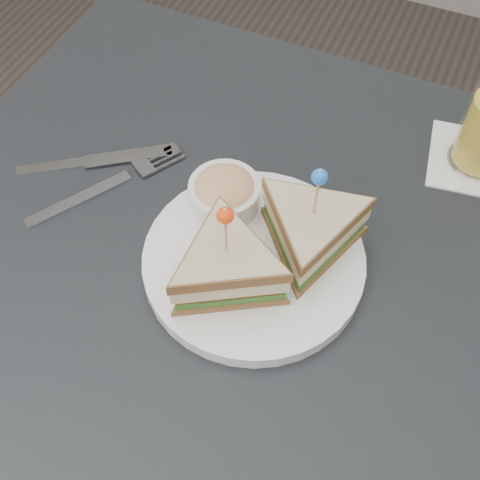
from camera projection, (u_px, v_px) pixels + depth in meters
name	position (u px, v px, depth m)	size (l,w,h in m)	color
ground_plane	(234.00, 453.00, 1.29)	(3.50, 3.50, 0.00)	#3F3833
table	(229.00, 302.00, 0.73)	(0.80, 0.80, 0.75)	black
plate_meal	(261.00, 245.00, 0.64)	(0.27, 0.26, 0.15)	white
cutlery_fork	(114.00, 182.00, 0.74)	(0.13, 0.19, 0.01)	silver
cutlery_knife	(92.00, 161.00, 0.76)	(0.18, 0.13, 0.01)	silver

